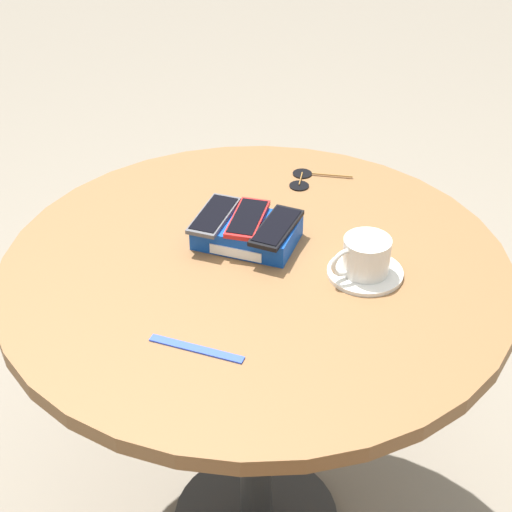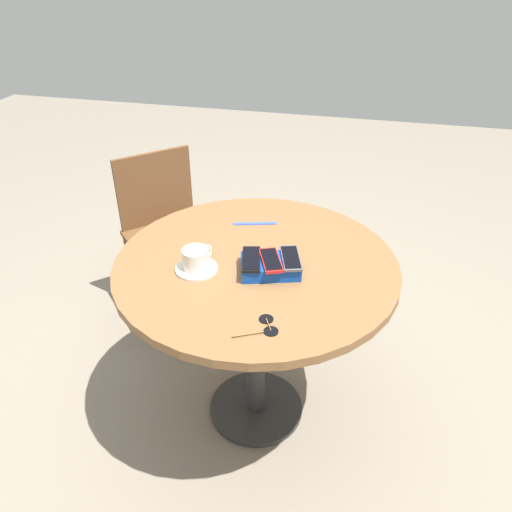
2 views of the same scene
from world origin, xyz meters
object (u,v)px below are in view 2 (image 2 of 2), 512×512
(phone_box, at_px, (270,266))
(saucer, at_px, (196,268))
(phone_gray, at_px, (291,258))
(coffee_cup, at_px, (196,258))
(round_table, at_px, (256,288))
(phone_red, at_px, (271,260))
(sunglasses, at_px, (266,326))
(lanyard_strap, at_px, (255,224))
(phone_black, at_px, (252,259))
(chair_near_window, at_px, (169,235))

(phone_box, height_order, saucer, phone_box)
(phone_gray, xyz_separation_m, coffee_cup, (0.29, 0.06, -0.01))
(round_table, relative_size, phone_red, 6.36)
(coffee_cup, bearing_deg, saucer, 64.63)
(phone_box, xyz_separation_m, sunglasses, (-0.04, 0.26, -0.02))
(coffee_cup, relative_size, lanyard_strap, 0.69)
(phone_box, height_order, lanyard_strap, phone_box)
(phone_black, height_order, lanyard_strap, phone_black)
(phone_black, bearing_deg, phone_red, -172.86)
(chair_near_window, bearing_deg, saucer, 120.35)
(saucer, height_order, sunglasses, saucer)
(phone_gray, height_order, phone_red, phone_red)
(round_table, relative_size, chair_near_window, 1.18)
(coffee_cup, bearing_deg, round_table, -152.55)
(coffee_cup, bearing_deg, phone_box, -170.48)
(phone_red, distance_m, phone_black, 0.06)
(phone_box, relative_size, chair_near_window, 0.27)
(coffee_cup, height_order, lanyard_strap, coffee_cup)
(saucer, height_order, chair_near_window, chair_near_window)
(sunglasses, bearing_deg, phone_red, -80.76)
(phone_box, distance_m, saucer, 0.24)
(phone_box, xyz_separation_m, saucer, (0.23, 0.04, -0.02))
(lanyard_strap, distance_m, chair_near_window, 0.67)
(coffee_cup, height_order, sunglasses, coffee_cup)
(phone_gray, xyz_separation_m, lanyard_strap, (0.18, -0.27, -0.05))
(phone_box, distance_m, coffee_cup, 0.24)
(chair_near_window, bearing_deg, sunglasses, 127.03)
(phone_box, xyz_separation_m, coffee_cup, (0.23, 0.04, 0.02))
(phone_black, height_order, sunglasses, phone_black)
(saucer, distance_m, lanyard_strap, 0.36)
(phone_box, bearing_deg, sunglasses, 99.59)
(phone_box, bearing_deg, phone_black, 12.28)
(phone_gray, distance_m, saucer, 0.31)
(round_table, bearing_deg, saucer, 27.87)
(lanyard_strap, bearing_deg, phone_black, 101.55)
(phone_black, distance_m, saucer, 0.18)
(phone_box, bearing_deg, phone_gray, -159.93)
(round_table, height_order, phone_red, phone_red)
(phone_gray, bearing_deg, lanyard_strap, -56.39)
(round_table, relative_size, phone_box, 4.44)
(phone_gray, xyz_separation_m, phone_red, (0.06, 0.03, 0.00))
(phone_box, xyz_separation_m, phone_red, (-0.00, 0.01, 0.03))
(phone_box, bearing_deg, coffee_cup, 9.52)
(lanyard_strap, bearing_deg, sunglasses, 106.50)
(coffee_cup, distance_m, sunglasses, 0.36)
(phone_gray, bearing_deg, coffee_cup, 11.79)
(phone_gray, distance_m, chair_near_window, 0.98)
(phone_black, bearing_deg, chair_near_window, -48.36)
(phone_box, bearing_deg, saucer, 10.00)
(phone_black, bearing_deg, phone_box, -167.72)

